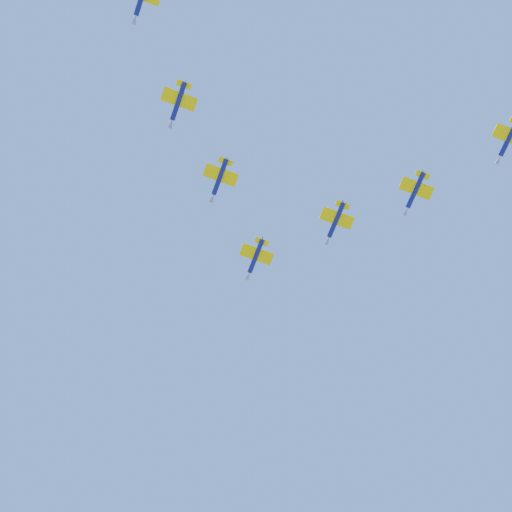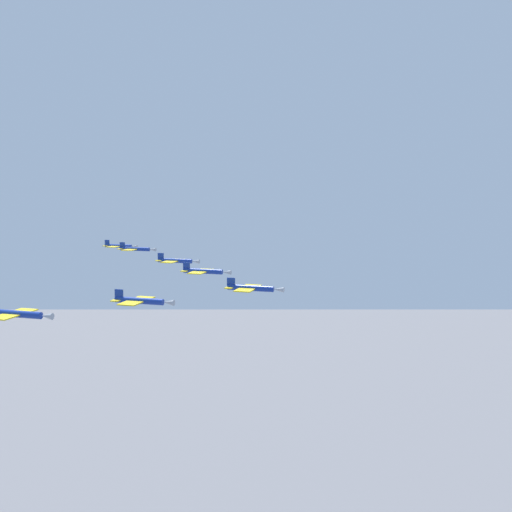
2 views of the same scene
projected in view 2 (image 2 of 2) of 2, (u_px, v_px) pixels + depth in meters
jet_lead at (252, 288)px, 121.43m from camera, size 12.25×9.28×2.54m
jet_port_inner at (204, 271)px, 141.37m from camera, size 12.25×9.28×2.54m
jet_starboard_inner at (140, 301)px, 110.96m from camera, size 12.25×9.28×2.54m
jet_port_outer at (176, 261)px, 160.73m from camera, size 12.25×9.28×2.54m
jet_starboard_outer at (17, 314)px, 99.78m from camera, size 12.25×9.28×2.54m
jet_center_rear at (135, 249)px, 181.70m from camera, size 12.25×9.28×2.54m
jet_starboard_trail at (119, 246)px, 201.27m from camera, size 12.25×9.28×2.54m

